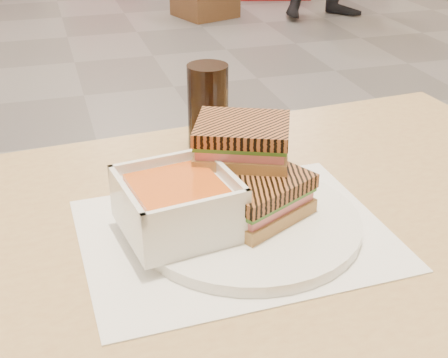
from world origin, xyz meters
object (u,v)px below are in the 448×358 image
object	(u,v)px
panini_lower	(257,195)
cola_glass	(208,108)
main_table	(191,320)
plate	(248,223)
soup_bowl	(178,206)

from	to	relation	value
panini_lower	cola_glass	bearing A→B (deg)	89.00
main_table	plate	xyz separation A→B (m)	(0.08, 0.02, 0.12)
main_table	plate	distance (m)	0.15
main_table	plate	world-z (taller)	plate
panini_lower	main_table	bearing A→B (deg)	-167.30
panini_lower	plate	bearing A→B (deg)	-156.03
main_table	cola_glass	bearing A→B (deg)	69.66
plate	panini_lower	xyz separation A→B (m)	(0.01, 0.01, 0.03)
main_table	panini_lower	distance (m)	0.18
soup_bowl	panini_lower	bearing A→B (deg)	2.15
main_table	soup_bowl	size ratio (longest dim) A/B	8.50
cola_glass	soup_bowl	bearing A→B (deg)	-113.10
main_table	cola_glass	xyz separation A→B (m)	(0.10, 0.26, 0.18)
soup_bowl	cola_glass	world-z (taller)	cola_glass
main_table	cola_glass	size ratio (longest dim) A/B	9.16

